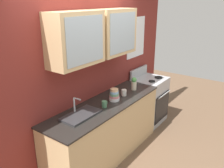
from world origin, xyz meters
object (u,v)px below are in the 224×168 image
at_px(sink_faucet, 81,115).
at_px(vase, 134,83).
at_px(stove_range, 149,100).
at_px(bowl_stack, 114,95).
at_px(cup_near_bowls, 124,93).
at_px(cup_near_sink, 104,104).

bearing_deg(sink_faucet, vase, -3.07).
bearing_deg(stove_range, sink_faucet, 179.24).
height_order(sink_faucet, vase, sink_faucet).
distance_m(bowl_stack, vase, 0.58).
height_order(bowl_stack, cup_near_bowls, bowl_stack).
bearing_deg(cup_near_sink, vase, 1.29).
xyz_separation_m(stove_range, cup_near_sink, (-1.57, -0.06, 0.51)).
height_order(stove_range, cup_near_bowls, stove_range).
bearing_deg(sink_faucet, cup_near_sink, -12.16).
bearing_deg(cup_near_bowls, bowl_stack, 176.68).
bearing_deg(sink_faucet, cup_near_bowls, -4.58).
xyz_separation_m(sink_faucet, vase, (1.27, -0.07, 0.09)).
bearing_deg(stove_range, cup_near_sink, -177.76).
distance_m(stove_range, bowl_stack, 1.40).
bearing_deg(bowl_stack, cup_near_bowls, -3.32).
distance_m(stove_range, vase, 0.91).
relative_size(cup_near_sink, cup_near_bowls, 0.92).
bearing_deg(sink_faucet, bowl_stack, -5.03).
bearing_deg(vase, cup_near_sink, -178.71).
relative_size(vase, cup_near_bowls, 1.82).
xyz_separation_m(stove_range, cup_near_bowls, (-1.03, -0.05, 0.51)).
relative_size(sink_faucet, bowl_stack, 2.92).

